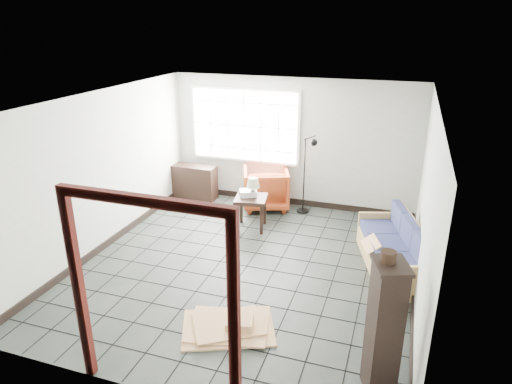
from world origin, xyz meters
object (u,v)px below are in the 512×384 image
(tall_shelf, at_px, (384,329))
(side_table, at_px, (251,203))
(futon_sofa, at_px, (395,251))
(armchair, at_px, (266,186))

(tall_shelf, bearing_deg, side_table, 108.47)
(futon_sofa, bearing_deg, armchair, 129.59)
(futon_sofa, xyz_separation_m, side_table, (-2.58, 0.68, 0.21))
(armchair, height_order, tall_shelf, tall_shelf)
(futon_sofa, xyz_separation_m, armchair, (-2.63, 1.73, 0.16))
(armchair, relative_size, tall_shelf, 0.61)
(side_table, bearing_deg, armchair, 92.71)
(armchair, relative_size, side_table, 1.41)
(side_table, distance_m, tall_shelf, 4.18)
(side_table, bearing_deg, tall_shelf, -52.42)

